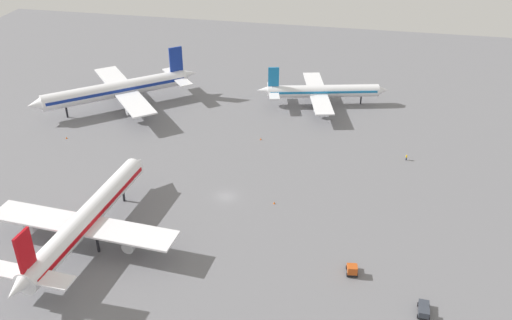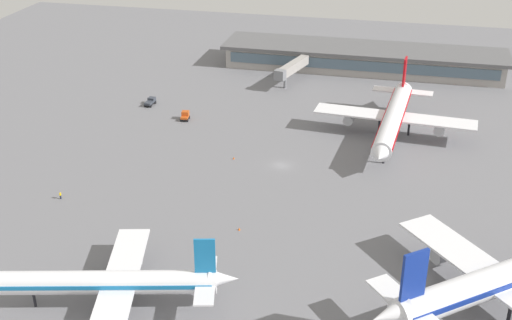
{
  "view_description": "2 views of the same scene",
  "coord_description": "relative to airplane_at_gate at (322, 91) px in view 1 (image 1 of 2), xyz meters",
  "views": [
    {
      "loc": [
        29.98,
        -110.36,
        75.91
      ],
      "look_at": [
        4.67,
        13.03,
        3.36
      ],
      "focal_mm": 39.74,
      "sensor_mm": 36.0,
      "label": 1
    },
    {
      "loc": [
        -26.96,
        141.18,
        70.65
      ],
      "look_at": [
        4.3,
        8.1,
        4.72
      ],
      "focal_mm": 47.47,
      "sensor_mm": 36.0,
      "label": 2
    }
  ],
  "objects": [
    {
      "name": "airplane_distant",
      "position": [
        -41.51,
        -80.73,
        1.02
      ],
      "size": [
        41.56,
        51.7,
        15.72
      ],
      "rotation": [
        0.0,
        0.0,
        1.49
      ],
      "color": "white",
      "rests_on": "ground"
    },
    {
      "name": "pushback_tractor",
      "position": [
        27.84,
        -88.63,
        -3.72
      ],
      "size": [
        2.42,
        4.5,
        1.9
      ],
      "rotation": [
        0.0,
        0.0,
        4.65
      ],
      "color": "black",
      "rests_on": "ground"
    },
    {
      "name": "ground",
      "position": [
        -16.88,
        -58.31,
        -4.69
      ],
      "size": [
        288.0,
        288.0,
        0.0
      ],
      "primitive_type": "plane",
      "color": "slate"
    },
    {
      "name": "safety_cone_near_gate",
      "position": [
        -14.41,
        -27.85,
        -4.39
      ],
      "size": [
        0.44,
        0.44,
        0.6
      ],
      "primitive_type": "cone",
      "color": "#EA590C",
      "rests_on": "ground"
    },
    {
      "name": "baggage_tug",
      "position": [
        14.44,
        -80.25,
        -3.54
      ],
      "size": [
        2.56,
        3.41,
        2.3
      ],
      "rotation": [
        0.0,
        0.0,
        4.84
      ],
      "color": "black",
      "rests_on": "ground"
    },
    {
      "name": "safety_cone_mid_apron",
      "position": [
        -69.31,
        -38.4,
        -4.39
      ],
      "size": [
        0.44,
        0.44,
        0.6
      ],
      "primitive_type": "cone",
      "color": "#EA590C",
      "rests_on": "ground"
    },
    {
      "name": "ground_crew_worker",
      "position": [
        26.16,
        -31.46,
        -3.84
      ],
      "size": [
        0.41,
        0.58,
        1.67
      ],
      "rotation": [
        0.0,
        0.0,
        6.2
      ],
      "color": "#1E2338",
      "rests_on": "ground"
    },
    {
      "name": "safety_cone_far_side",
      "position": [
        -4.97,
        -59.04,
        -4.39
      ],
      "size": [
        0.44,
        0.44,
        0.6
      ],
      "primitive_type": "cone",
      "color": "#EA590C",
      "rests_on": "ground"
    },
    {
      "name": "airplane_at_gate",
      "position": [
        0.0,
        0.0,
        0.0
      ],
      "size": [
        41.9,
        34.16,
        12.91
      ],
      "rotation": [
        0.0,
        0.0,
        0.24
      ],
      "color": "white",
      "rests_on": "ground"
    },
    {
      "name": "airplane_taxiing",
      "position": [
        -63.04,
        -14.68,
        1.35
      ],
      "size": [
        45.13,
        40.25,
        16.61
      ],
      "rotation": [
        0.0,
        0.0,
        3.84
      ],
      "color": "white",
      "rests_on": "ground"
    }
  ]
}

